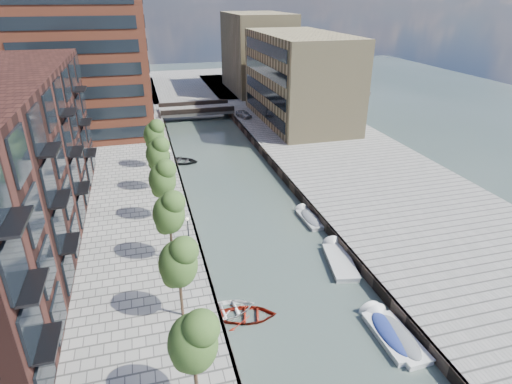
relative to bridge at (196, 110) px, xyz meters
name	(u,v)px	position (x,y,z in m)	size (l,w,h in m)	color
water	(235,186)	(0.00, -32.00, -1.39)	(300.00, 300.00, 0.00)	#38473F
quay_right	(358,169)	(16.00, -32.00, -0.89)	(20.00, 140.00, 1.00)	gray
quay_wall_left	(182,188)	(-6.10, -32.00, -0.89)	(0.25, 140.00, 1.00)	#332823
quay_wall_right	(284,177)	(6.10, -32.00, -0.89)	(0.25, 140.00, 1.00)	#332823
far_closure	(180,86)	(0.00, 28.00, -0.89)	(80.00, 40.00, 1.00)	gray
apartment_block	(12,171)	(-20.00, -42.00, 6.61)	(8.00, 38.00, 14.00)	black
tower	(79,29)	(-17.00, -7.00, 14.61)	(18.00, 18.00, 30.00)	brown
tan_block_near	(299,78)	(16.00, -10.00, 6.61)	(12.00, 25.00, 14.00)	#94835A
tan_block_far	(257,53)	(16.00, 16.00, 7.61)	(12.00, 20.00, 16.00)	#94835A
bridge	(196,110)	(0.00, 0.00, 0.00)	(13.00, 6.00, 1.30)	gray
tree_1	(193,340)	(-8.50, -61.00, 3.92)	(2.50, 2.50, 5.95)	#382619
tree_2	(178,261)	(-8.50, -54.00, 3.92)	(2.50, 2.50, 5.95)	#382619
tree_3	(169,212)	(-8.50, -47.00, 3.92)	(2.50, 2.50, 5.95)	#382619
tree_4	(162,177)	(-8.50, -40.00, 3.92)	(2.50, 2.50, 5.95)	#382619
tree_5	(158,153)	(-8.50, -33.00, 3.92)	(2.50, 2.50, 5.95)	#382619
tree_6	(154,134)	(-8.50, -26.00, 3.92)	(2.50, 2.50, 5.95)	#382619
lamp_1	(189,236)	(-7.20, -48.00, 2.12)	(0.24, 0.24, 4.12)	black
lamp_2	(171,164)	(-7.20, -32.00, 2.12)	(0.24, 0.24, 4.12)	black
sloop_2	(248,317)	(-4.04, -54.32, -1.39)	(2.87, 4.02, 0.83)	maroon
sloop_3	(227,313)	(-5.40, -53.46, -1.39)	(3.06, 4.28, 0.89)	white
sloop_4	(181,163)	(-5.35, -22.68, -1.39)	(3.48, 4.87, 1.01)	black
motorboat_1	(395,334)	(4.84, -58.66, -1.18)	(2.06, 5.25, 1.72)	white
motorboat_2	(338,259)	(5.11, -49.39, -1.28)	(2.94, 5.87, 1.87)	silver
motorboat_3	(387,331)	(4.47, -58.27, -1.18)	(1.80, 5.11, 1.70)	white
motorboat_4	(309,218)	(5.38, -42.03, -1.21)	(1.74, 4.53, 1.49)	#B0B0AE
car	(244,114)	(7.50, -6.11, 0.23)	(1.47, 3.64, 1.24)	#A9AAAE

